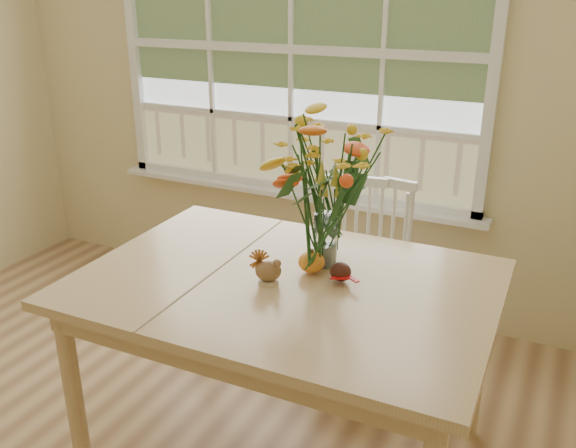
% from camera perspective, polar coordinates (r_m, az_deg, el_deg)
% --- Properties ---
extents(wall_back, '(4.00, 0.02, 2.70)m').
position_cam_1_polar(wall_back, '(3.68, 0.53, 12.99)').
color(wall_back, beige).
rests_on(wall_back, floor).
extents(window, '(2.42, 0.12, 1.74)m').
position_cam_1_polar(window, '(3.62, 0.27, 15.76)').
color(window, silver).
rests_on(window, wall_back).
extents(dining_table, '(1.58, 1.14, 0.84)m').
position_cam_1_polar(dining_table, '(2.39, -0.21, -7.16)').
color(dining_table, tan).
rests_on(dining_table, floor).
extents(windsor_chair, '(0.52, 0.51, 0.99)m').
position_cam_1_polar(windsor_chair, '(3.11, 7.04, -4.25)').
color(windsor_chair, white).
rests_on(windsor_chair, floor).
extents(flower_vase, '(0.45, 0.45, 0.53)m').
position_cam_1_polar(flower_vase, '(2.35, 3.65, 3.31)').
color(flower_vase, white).
rests_on(flower_vase, dining_table).
extents(pumpkin, '(0.10, 0.10, 0.08)m').
position_cam_1_polar(pumpkin, '(2.38, 2.22, -3.67)').
color(pumpkin, orange).
rests_on(pumpkin, dining_table).
extents(turkey_figurine, '(0.12, 0.11, 0.12)m').
position_cam_1_polar(turkey_figurine, '(2.29, -1.85, -4.44)').
color(turkey_figurine, '#CCB78C').
rests_on(turkey_figurine, dining_table).
extents(dark_gourd, '(0.13, 0.08, 0.07)m').
position_cam_1_polar(dark_gourd, '(2.32, 4.94, -4.57)').
color(dark_gourd, '#38160F').
rests_on(dark_gourd, dining_table).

